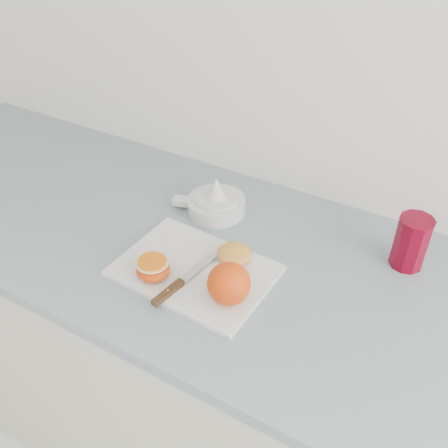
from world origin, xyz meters
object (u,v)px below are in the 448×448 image
counter (271,398)px  red_tumbler (411,244)px  cutting_board (194,271)px  citrus_juicer (216,202)px  half_orange (153,269)px

counter → red_tumbler: red_tumbler is taller
red_tumbler → cutting_board: bearing=-146.3°
red_tumbler → citrus_juicer: bearing=-175.2°
half_orange → cutting_board: bearing=46.0°
red_tumbler → half_orange: bearing=-144.4°
counter → red_tumbler: bearing=36.6°
citrus_juicer → red_tumbler: 0.45m
counter → cutting_board: cutting_board is taller
cutting_board → citrus_juicer: citrus_juicer is taller
cutting_board → counter: bearing=29.6°
citrus_juicer → half_orange: bearing=-86.9°
half_orange → red_tumbler: size_ratio=0.58×
counter → citrus_juicer: bearing=153.3°
half_orange → citrus_juicer: (-0.01, 0.27, -0.01)m
counter → citrus_juicer: size_ratio=13.49×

